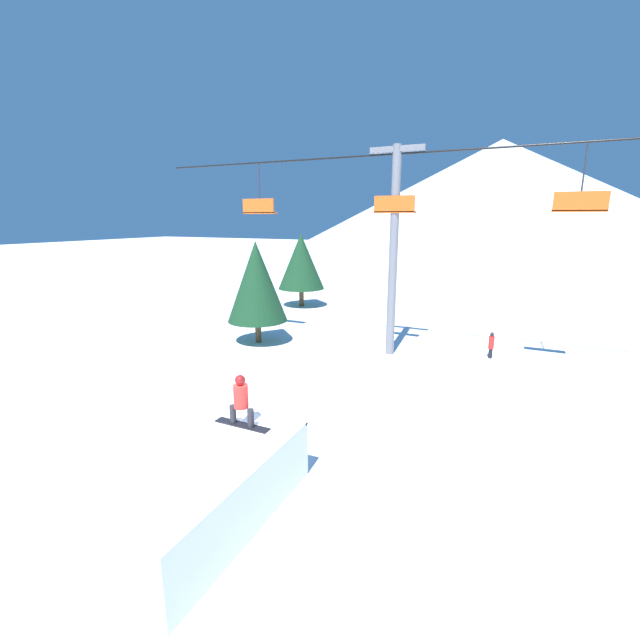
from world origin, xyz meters
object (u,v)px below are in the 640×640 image
snow_ramp (210,491)px  distant_skier (491,344)px  pine_tree_near (257,282)px  snowboarder (241,401)px

snow_ramp → distant_skier: snow_ramp is taller
pine_tree_near → distant_skier: pine_tree_near is taller
snowboarder → pine_tree_near: (-6.30, 10.27, 1.10)m
snowboarder → distant_skier: bearing=69.2°
snow_ramp → snowboarder: size_ratio=3.28×
pine_tree_near → distant_skier: bearing=11.9°
snow_ramp → pine_tree_near: bearing=119.0°
snow_ramp → distant_skier: (4.53, 14.14, -0.05)m
snowboarder → distant_skier: snowboarder is taller
snowboarder → pine_tree_near: bearing=121.5°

